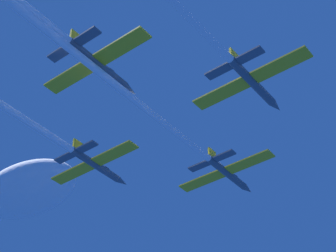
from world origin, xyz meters
name	(u,v)px	position (x,y,z in m)	size (l,w,h in m)	color
jet_lead	(165,124)	(0.82, -17.67, -0.47)	(19.37, 63.87, 3.21)	#4C5660
jet_left_wing	(23,118)	(-16.67, -32.60, -0.20)	(19.37, 60.35, 3.21)	#4C5660
jet_right_wing	(186,14)	(17.28, -33.95, -0.33)	(19.37, 59.39, 3.21)	#4C5660
cloud_puffy	(27,190)	(-77.84, 14.64, 32.24)	(37.19, 20.45, 13.02)	white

